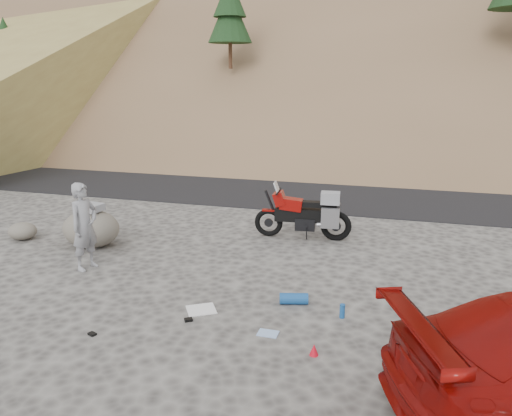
# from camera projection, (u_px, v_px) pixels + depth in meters

# --- Properties ---
(ground) EXTENTS (140.00, 140.00, 0.00)m
(ground) POSITION_uv_depth(u_px,v_px,m) (196.00, 280.00, 9.76)
(ground) COLOR #3E3C3A
(ground) RESTS_ON ground
(road) EXTENTS (120.00, 7.00, 0.05)m
(road) POSITION_uv_depth(u_px,v_px,m) (292.00, 186.00, 18.12)
(road) COLOR black
(road) RESTS_ON ground
(motorcycle) EXTENTS (2.38, 0.81, 1.42)m
(motorcycle) POSITION_uv_depth(u_px,v_px,m) (307.00, 215.00, 12.14)
(motorcycle) COLOR black
(motorcycle) RESTS_ON ground
(man) EXTENTS (0.56, 0.74, 1.82)m
(man) POSITION_uv_depth(u_px,v_px,m) (88.00, 268.00, 10.39)
(man) COLOR gray
(man) RESTS_ON ground
(boulder) EXTENTS (1.66, 1.55, 1.05)m
(boulder) POSITION_uv_depth(u_px,v_px,m) (91.00, 228.00, 11.60)
(boulder) COLOR #605B52
(boulder) RESTS_ON ground
(small_rock) EXTENTS (0.73, 0.67, 0.42)m
(small_rock) POSITION_uv_depth(u_px,v_px,m) (22.00, 231.00, 12.18)
(small_rock) COLOR #605B52
(small_rock) RESTS_ON ground
(gear_white_cloth) EXTENTS (0.63, 0.61, 0.02)m
(gear_white_cloth) POSITION_uv_depth(u_px,v_px,m) (201.00, 310.00, 8.53)
(gear_white_cloth) COLOR white
(gear_white_cloth) RESTS_ON ground
(gear_blue_mat) EXTENTS (0.53, 0.32, 0.20)m
(gear_blue_mat) POSITION_uv_depth(u_px,v_px,m) (294.00, 299.00, 8.73)
(gear_blue_mat) COLOR #174A8B
(gear_blue_mat) RESTS_ON ground
(gear_bottle) EXTENTS (0.09, 0.09, 0.24)m
(gear_bottle) POSITION_uv_depth(u_px,v_px,m) (342.00, 311.00, 8.23)
(gear_bottle) COLOR #174A8B
(gear_bottle) RESTS_ON ground
(gear_funnel) EXTENTS (0.17, 0.17, 0.17)m
(gear_funnel) POSITION_uv_depth(u_px,v_px,m) (314.00, 350.00, 7.13)
(gear_funnel) COLOR red
(gear_funnel) RESTS_ON ground
(gear_glove_a) EXTENTS (0.15, 0.13, 0.04)m
(gear_glove_a) POSITION_uv_depth(u_px,v_px,m) (92.00, 334.00, 7.70)
(gear_glove_a) COLOR black
(gear_glove_a) RESTS_ON ground
(gear_glove_b) EXTENTS (0.16, 0.15, 0.04)m
(gear_glove_b) POSITION_uv_depth(u_px,v_px,m) (188.00, 320.00, 8.15)
(gear_glove_b) COLOR black
(gear_glove_b) RESTS_ON ground
(gear_blue_cloth) EXTENTS (0.32, 0.24, 0.01)m
(gear_blue_cloth) POSITION_uv_depth(u_px,v_px,m) (268.00, 333.00, 7.74)
(gear_blue_cloth) COLOR #92B2E2
(gear_blue_cloth) RESTS_ON ground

